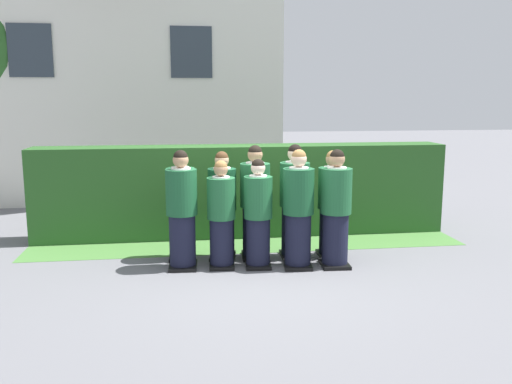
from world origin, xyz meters
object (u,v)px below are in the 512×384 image
student_rear_row_4 (332,207)px  student_rear_row_2 (255,205)px  student_rear_row_1 (222,208)px  student_rear_row_3 (294,204)px  student_rear_row_0 (181,208)px  student_front_row_1 (221,217)px  student_front_row_2 (258,216)px  student_front_row_3 (298,212)px  student_front_row_4 (336,211)px  student_front_row_0 (182,213)px

student_rear_row_4 → student_rear_row_2: bearing=175.7°
student_rear_row_1 → student_rear_row_3: bearing=-5.1°
student_rear_row_0 → student_front_row_1: bearing=-41.6°
student_rear_row_3 → student_rear_row_4: 0.57m
student_front_row_2 → student_rear_row_0: (-1.08, 0.55, 0.04)m
student_front_row_3 → student_front_row_4: size_ratio=1.00×
student_rear_row_0 → student_rear_row_2: student_rear_row_2 is taller
student_rear_row_0 → student_rear_row_4: 2.26m
student_rear_row_1 → student_front_row_4: bearing=-21.5°
student_front_row_0 → student_rear_row_2: size_ratio=0.99×
student_front_row_0 → student_front_row_1: student_front_row_0 is taller
student_front_row_3 → student_front_row_4: (0.54, -0.03, -0.00)m
student_rear_row_0 → student_front_row_0: bearing=-89.2°
student_rear_row_3 → student_front_row_1: bearing=-163.3°
student_rear_row_2 → student_rear_row_1: bearing=174.5°
student_front_row_2 → student_rear_row_2: student_rear_row_2 is taller
student_rear_row_0 → student_rear_row_1: size_ratio=1.01×
student_rear_row_0 → student_front_row_2: bearing=-27.2°
student_rear_row_0 → student_rear_row_3: bearing=-5.4°
student_front_row_4 → student_rear_row_1: student_front_row_4 is taller
student_front_row_0 → student_front_row_1: size_ratio=1.10×
student_front_row_1 → student_rear_row_4: bearing=10.1°
student_front_row_1 → student_front_row_2: (0.52, -0.06, 0.01)m
student_front_row_3 → student_rear_row_2: size_ratio=0.99×
student_front_row_1 → student_front_row_4: student_front_row_4 is taller
student_front_row_2 → student_rear_row_4: 1.23m
student_rear_row_1 → student_rear_row_2: 0.49m
student_front_row_0 → student_front_row_2: student_front_row_0 is taller
student_front_row_3 → student_rear_row_3: size_ratio=0.98×
student_front_row_3 → student_rear_row_0: 1.76m
student_front_row_3 → student_rear_row_2: student_rear_row_2 is taller
student_front_row_4 → student_rear_row_0: 2.28m
student_front_row_3 → student_rear_row_3: (0.05, 0.48, 0.01)m
student_rear_row_2 → student_rear_row_3: (0.59, -0.05, 0.00)m
student_front_row_3 → student_front_row_4: 0.54m
student_rear_row_4 → student_front_row_3: bearing=-143.9°
student_front_row_2 → student_front_row_4: 1.11m
student_front_row_2 → student_front_row_4: size_ratio=0.92×
student_rear_row_1 → student_rear_row_0: bearing=174.2°
student_front_row_1 → student_front_row_3: size_ratio=0.91×
student_front_row_0 → student_rear_row_4: size_ratio=1.04×
student_rear_row_4 → student_front_row_4: bearing=-99.1°
student_rear_row_0 → student_rear_row_3: 1.69m
student_rear_row_2 → student_rear_row_4: (1.16, -0.09, -0.04)m
student_front_row_0 → student_front_row_3: (1.63, -0.18, 0.00)m
student_front_row_4 → student_rear_row_3: 0.71m
student_front_row_0 → student_front_row_4: (2.17, -0.21, 0.00)m
student_front_row_3 → student_rear_row_4: size_ratio=1.04×
student_front_row_2 → student_rear_row_1: size_ratio=0.96×
student_front_row_2 → student_front_row_3: (0.56, -0.09, 0.07)m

